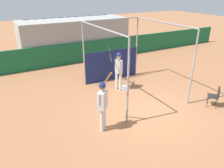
% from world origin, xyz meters
% --- Properties ---
extents(ground_plane, '(60.00, 60.00, 0.00)m').
position_xyz_m(ground_plane, '(0.00, 0.00, 0.00)').
color(ground_plane, '#9E6642').
extents(outfield_wall, '(24.00, 0.12, 1.33)m').
position_xyz_m(outfield_wall, '(0.00, 6.90, 0.66)').
color(outfield_wall, '#196038').
rests_on(outfield_wall, ground).
extents(bleacher_section, '(7.05, 2.40, 2.61)m').
position_xyz_m(bleacher_section, '(0.00, 8.16, 1.30)').
color(bleacher_section, '#9E9E99').
rests_on(bleacher_section, ground).
extents(batting_cage, '(3.08, 3.93, 3.10)m').
position_xyz_m(batting_cage, '(0.29, 2.72, 1.38)').
color(batting_cage, gray).
rests_on(batting_cage, ground).
extents(home_plate, '(0.44, 0.44, 0.02)m').
position_xyz_m(home_plate, '(0.30, 2.19, 0.01)').
color(home_plate, white).
rests_on(home_plate, ground).
extents(player_batter, '(0.57, 0.93, 1.98)m').
position_xyz_m(player_batter, '(-0.06, 2.19, 1.10)').
color(player_batter, silver).
rests_on(player_batter, ground).
extents(player_waiting, '(0.60, 0.72, 2.03)m').
position_xyz_m(player_waiting, '(-2.13, -0.33, 1.07)').
color(player_waiting, silver).
rests_on(player_waiting, ground).
extents(folding_chair, '(0.56, 0.56, 0.84)m').
position_xyz_m(folding_chair, '(2.55, -1.08, 0.52)').
color(folding_chair, black).
rests_on(folding_chair, ground).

